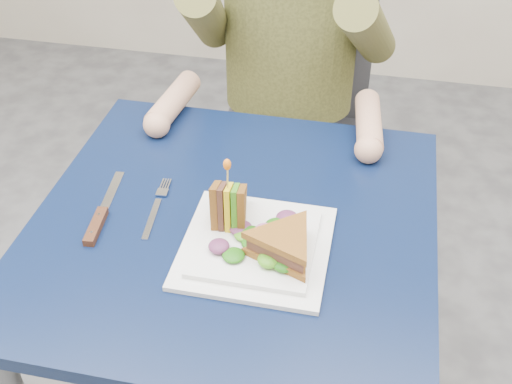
% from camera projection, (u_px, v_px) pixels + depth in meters
% --- Properties ---
extents(table, '(0.75, 0.75, 0.73)m').
position_uv_depth(table, '(234.00, 251.00, 1.25)').
color(table, black).
rests_on(table, ground).
extents(chair, '(0.42, 0.40, 0.93)m').
position_uv_depth(chair, '(293.00, 107.00, 1.88)').
color(chair, '#47474C').
rests_on(chair, ground).
extents(plate, '(0.26, 0.26, 0.02)m').
position_uv_depth(plate, '(256.00, 246.00, 1.14)').
color(plate, white).
rests_on(plate, table).
extents(sandwich_flat, '(0.19, 0.19, 0.05)m').
position_uv_depth(sandwich_flat, '(284.00, 245.00, 1.09)').
color(sandwich_flat, brown).
rests_on(sandwich_flat, plate).
extents(sandwich_upright, '(0.09, 0.14, 0.14)m').
position_uv_depth(sandwich_upright, '(229.00, 206.00, 1.15)').
color(sandwich_upright, brown).
rests_on(sandwich_upright, plate).
extents(fork, '(0.03, 0.18, 0.01)m').
position_uv_depth(fork, '(156.00, 209.00, 1.22)').
color(fork, silver).
rests_on(fork, table).
extents(knife, '(0.04, 0.22, 0.02)m').
position_uv_depth(knife, '(99.00, 219.00, 1.19)').
color(knife, silver).
rests_on(knife, table).
extents(toothpick, '(0.01, 0.01, 0.06)m').
position_uv_depth(toothpick, '(228.00, 178.00, 1.11)').
color(toothpick, tan).
rests_on(toothpick, sandwich_upright).
extents(toothpick_frill, '(0.01, 0.01, 0.02)m').
position_uv_depth(toothpick_frill, '(227.00, 165.00, 1.09)').
color(toothpick_frill, orange).
rests_on(toothpick_frill, sandwich_upright).
extents(lettuce_spill, '(0.15, 0.13, 0.02)m').
position_uv_depth(lettuce_spill, '(260.00, 233.00, 1.13)').
color(lettuce_spill, '#337A14').
rests_on(lettuce_spill, plate).
extents(onion_ring, '(0.04, 0.04, 0.02)m').
position_uv_depth(onion_ring, '(265.00, 234.00, 1.12)').
color(onion_ring, '#9E4C7A').
rests_on(onion_ring, plate).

